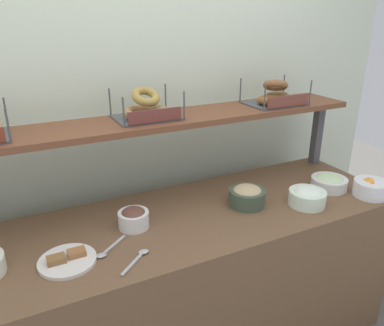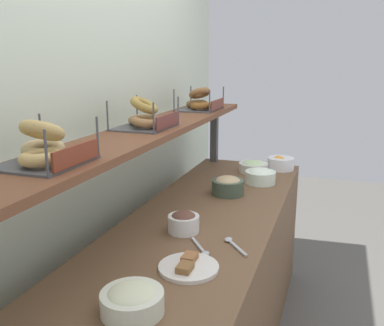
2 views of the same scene
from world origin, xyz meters
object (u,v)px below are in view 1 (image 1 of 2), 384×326
object	(u,v)px
bowl_fruit_salad	(371,188)
serving_spoon_by_edge	(107,250)
bowl_chocolate_spread	(134,218)
serving_spoon_near_plate	(138,257)
bagel_basket_everything	(146,109)
bagel_basket_cinnamon_raisin	(275,96)
bowl_scallion_spread	(329,182)
bowl_cream_cheese	(307,196)
serving_plate_white	(67,260)
bowl_hummus	(247,196)

from	to	relation	value
bowl_fruit_salad	serving_spoon_by_edge	bearing A→B (deg)	175.01
bowl_chocolate_spread	serving_spoon_near_plate	size ratio (longest dim) A/B	0.95
bagel_basket_everything	bagel_basket_cinnamon_raisin	world-z (taller)	bagel_basket_everything
bowl_fruit_salad	bowl_scallion_spread	bearing A→B (deg)	129.16
bagel_basket_everything	bowl_cream_cheese	bearing A→B (deg)	-33.29
bowl_cream_cheese	bowl_scallion_spread	distance (m)	0.26
bowl_fruit_salad	serving_plate_white	bearing A→B (deg)	175.50
bagel_basket_cinnamon_raisin	bowl_hummus	bearing A→B (deg)	-141.29
bagel_basket_everything	bowl_scallion_spread	bearing A→B (deg)	-20.99
bowl_chocolate_spread	serving_spoon_by_edge	xyz separation A→B (m)	(-0.16, -0.14, -0.04)
bowl_fruit_salad	bowl_hummus	xyz separation A→B (m)	(-0.65, 0.21, 0.01)
bowl_cream_cheese	serving_spoon_near_plate	world-z (taller)	bowl_cream_cheese
bowl_fruit_salad	serving_plate_white	size ratio (longest dim) A/B	0.82
bowl_chocolate_spread	serving_plate_white	world-z (taller)	bowl_chocolate_spread
bowl_cream_cheese	bowl_hummus	xyz separation A→B (m)	(-0.28, 0.14, 0.00)
serving_plate_white	bagel_basket_everything	bearing A→B (deg)	38.65
bowl_fruit_salad	serving_plate_white	distance (m)	1.56
bagel_basket_cinnamon_raisin	bowl_chocolate_spread	bearing A→B (deg)	-166.03
bowl_cream_cheese	bagel_basket_everything	size ratio (longest dim) A/B	0.61
bowl_scallion_spread	bagel_basket_everything	bearing A→B (deg)	159.01
serving_plate_white	serving_spoon_near_plate	distance (m)	0.28
serving_plate_white	serving_spoon_near_plate	bearing A→B (deg)	-21.93
serving_spoon_near_plate	bagel_basket_cinnamon_raisin	bearing A→B (deg)	25.34
bowl_scallion_spread	bowl_chocolate_spread	bearing A→B (deg)	175.06
bowl_cream_cheese	bowl_hummus	size ratio (longest dim) A/B	1.02
serving_spoon_near_plate	serving_spoon_by_edge	bearing A→B (deg)	133.60
serving_plate_white	bagel_basket_everything	world-z (taller)	bagel_basket_everything
serving_spoon_by_edge	bagel_basket_everything	bearing A→B (deg)	49.70
bowl_cream_cheese	bowl_scallion_spread	xyz separation A→B (m)	(0.24, 0.09, -0.01)
bowl_scallion_spread	bowl_fruit_salad	bearing A→B (deg)	-50.84
bowl_fruit_salad	bowl_scallion_spread	xyz separation A→B (m)	(-0.13, 0.16, -0.01)
bowl_hummus	bowl_fruit_salad	bearing A→B (deg)	-17.67
bowl_cream_cheese	serving_spoon_near_plate	xyz separation A→B (m)	(-0.92, -0.05, -0.04)
bowl_chocolate_spread	bowl_scallion_spread	distance (m)	1.11
bowl_chocolate_spread	bowl_fruit_salad	bearing A→B (deg)	-11.84
bowl_cream_cheese	bowl_fruit_salad	bearing A→B (deg)	-10.75
bowl_chocolate_spread	serving_spoon_by_edge	world-z (taller)	bowl_chocolate_spread
bowl_scallion_spread	bagel_basket_cinnamon_raisin	distance (m)	0.57
serving_spoon_near_plate	bagel_basket_cinnamon_raisin	world-z (taller)	bagel_basket_cinnamon_raisin
serving_spoon_near_plate	serving_spoon_by_edge	xyz separation A→B (m)	(-0.10, 0.10, 0.00)
bowl_fruit_salad	bowl_cream_cheese	bearing A→B (deg)	169.25
bowl_hummus	serving_plate_white	xyz separation A→B (m)	(-0.90, -0.09, -0.04)
bowl_cream_cheese	bagel_basket_cinnamon_raisin	size ratio (longest dim) A/B	0.58
bowl_chocolate_spread	serving_spoon_near_plate	bearing A→B (deg)	-104.38
bowl_cream_cheese	bowl_scallion_spread	bearing A→B (deg)	20.67
serving_plate_white	serving_spoon_near_plate	size ratio (longest dim) A/B	1.52
bowl_cream_cheese	serving_spoon_by_edge	world-z (taller)	bowl_cream_cheese
bowl_scallion_spread	serving_spoon_near_plate	distance (m)	1.18
bowl_fruit_salad	bowl_chocolate_spread	distance (m)	1.27
bowl_chocolate_spread	bowl_cream_cheese	xyz separation A→B (m)	(0.86, -0.19, -0.00)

